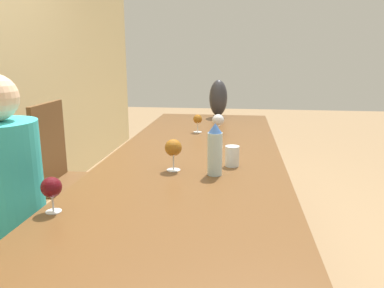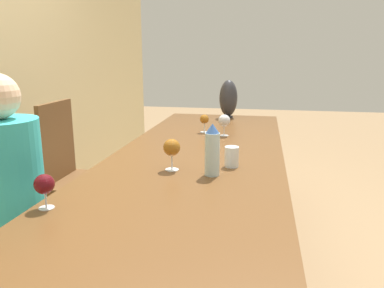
{
  "view_description": "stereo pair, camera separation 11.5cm",
  "coord_description": "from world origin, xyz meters",
  "px_view_note": "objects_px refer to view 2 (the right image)",
  "views": [
    {
      "loc": [
        -2.0,
        -0.24,
        1.29
      ],
      "look_at": [
        -0.14,
        0.0,
        0.83
      ],
      "focal_mm": 35.0,
      "sensor_mm": 36.0,
      "label": 1
    },
    {
      "loc": [
        -1.98,
        -0.35,
        1.29
      ],
      "look_at": [
        -0.14,
        0.0,
        0.83
      ],
      "focal_mm": 35.0,
      "sensor_mm": 36.0,
      "label": 2
    }
  ],
  "objects_px": {
    "vase": "(228,98)",
    "person_near": "(11,195)",
    "wine_glass_0": "(172,148)",
    "chair_far": "(76,171)",
    "wine_glass_3": "(204,120)",
    "wine_glass_2": "(224,121)",
    "wine_glass_1": "(44,185)",
    "water_bottle": "(212,150)",
    "water_tumbler": "(232,157)"
  },
  "relations": [
    {
      "from": "vase",
      "to": "wine_glass_2",
      "type": "height_order",
      "value": "vase"
    },
    {
      "from": "wine_glass_0",
      "to": "wine_glass_2",
      "type": "height_order",
      "value": "wine_glass_0"
    },
    {
      "from": "water_tumbler",
      "to": "wine_glass_2",
      "type": "relative_size",
      "value": 0.69
    },
    {
      "from": "water_bottle",
      "to": "water_tumbler",
      "type": "height_order",
      "value": "water_bottle"
    },
    {
      "from": "water_bottle",
      "to": "vase",
      "type": "distance_m",
      "value": 1.64
    },
    {
      "from": "vase",
      "to": "wine_glass_1",
      "type": "distance_m",
      "value": 2.18
    },
    {
      "from": "water_tumbler",
      "to": "person_near",
      "type": "distance_m",
      "value": 1.06
    },
    {
      "from": "wine_glass_0",
      "to": "wine_glass_1",
      "type": "bearing_deg",
      "value": 147.72
    },
    {
      "from": "vase",
      "to": "wine_glass_0",
      "type": "bearing_deg",
      "value": 175.58
    },
    {
      "from": "wine_glass_0",
      "to": "chair_far",
      "type": "relative_size",
      "value": 0.16
    },
    {
      "from": "vase",
      "to": "water_tumbler",
      "type": "bearing_deg",
      "value": -173.91
    },
    {
      "from": "water_tumbler",
      "to": "person_near",
      "type": "height_order",
      "value": "person_near"
    },
    {
      "from": "wine_glass_0",
      "to": "wine_glass_3",
      "type": "xyz_separation_m",
      "value": [
        0.92,
        -0.02,
        -0.02
      ]
    },
    {
      "from": "chair_far",
      "to": "water_tumbler",
      "type": "bearing_deg",
      "value": -110.91
    },
    {
      "from": "water_bottle",
      "to": "chair_far",
      "type": "distance_m",
      "value": 1.2
    },
    {
      "from": "vase",
      "to": "wine_glass_1",
      "type": "relative_size",
      "value": 2.54
    },
    {
      "from": "wine_glass_2",
      "to": "wine_glass_3",
      "type": "height_order",
      "value": "wine_glass_2"
    },
    {
      "from": "water_tumbler",
      "to": "wine_glass_3",
      "type": "bearing_deg",
      "value": 18.16
    },
    {
      "from": "wine_glass_3",
      "to": "person_near",
      "type": "relative_size",
      "value": 0.11
    },
    {
      "from": "wine_glass_2",
      "to": "wine_glass_0",
      "type": "bearing_deg",
      "value": 168.61
    },
    {
      "from": "vase",
      "to": "wine_glass_0",
      "type": "distance_m",
      "value": 1.6
    },
    {
      "from": "water_bottle",
      "to": "wine_glass_1",
      "type": "distance_m",
      "value": 0.74
    },
    {
      "from": "water_tumbler",
      "to": "wine_glass_3",
      "type": "distance_m",
      "value": 0.85
    },
    {
      "from": "water_bottle",
      "to": "vase",
      "type": "bearing_deg",
      "value": 2.81
    },
    {
      "from": "wine_glass_2",
      "to": "person_near",
      "type": "distance_m",
      "value": 1.41
    },
    {
      "from": "wine_glass_1",
      "to": "person_near",
      "type": "xyz_separation_m",
      "value": [
        0.28,
        0.37,
        -0.17
      ]
    },
    {
      "from": "vase",
      "to": "person_near",
      "type": "height_order",
      "value": "person_near"
    },
    {
      "from": "wine_glass_1",
      "to": "chair_far",
      "type": "height_order",
      "value": "chair_far"
    },
    {
      "from": "water_bottle",
      "to": "water_tumbler",
      "type": "xyz_separation_m",
      "value": [
        0.15,
        -0.08,
        -0.07
      ]
    },
    {
      "from": "water_bottle",
      "to": "wine_glass_3",
      "type": "xyz_separation_m",
      "value": [
        0.96,
        0.19,
        -0.03
      ]
    },
    {
      "from": "vase",
      "to": "wine_glass_3",
      "type": "height_order",
      "value": "vase"
    },
    {
      "from": "vase",
      "to": "wine_glass_2",
      "type": "xyz_separation_m",
      "value": [
        -0.76,
        -0.04,
        -0.07
      ]
    },
    {
      "from": "water_bottle",
      "to": "chair_far",
      "type": "bearing_deg",
      "value": 60.55
    },
    {
      "from": "person_near",
      "to": "water_tumbler",
      "type": "bearing_deg",
      "value": -69.54
    },
    {
      "from": "wine_glass_0",
      "to": "person_near",
      "type": "xyz_separation_m",
      "value": [
        -0.26,
        0.71,
        -0.19
      ]
    },
    {
      "from": "water_bottle",
      "to": "wine_glass_0",
      "type": "distance_m",
      "value": 0.21
    },
    {
      "from": "water_bottle",
      "to": "wine_glass_1",
      "type": "bearing_deg",
      "value": 132.45
    },
    {
      "from": "vase",
      "to": "wine_glass_3",
      "type": "relative_size",
      "value": 2.56
    },
    {
      "from": "wine_glass_1",
      "to": "wine_glass_2",
      "type": "xyz_separation_m",
      "value": [
        1.37,
        -0.51,
        0.01
      ]
    },
    {
      "from": "chair_far",
      "to": "wine_glass_1",
      "type": "bearing_deg",
      "value": -156.82
    },
    {
      "from": "person_near",
      "to": "water_bottle",
      "type": "bearing_deg",
      "value": -76.67
    },
    {
      "from": "person_near",
      "to": "wine_glass_0",
      "type": "bearing_deg",
      "value": -69.91
    },
    {
      "from": "water_tumbler",
      "to": "wine_glass_3",
      "type": "height_order",
      "value": "wine_glass_3"
    },
    {
      "from": "wine_glass_3",
      "to": "person_near",
      "type": "distance_m",
      "value": 1.39
    },
    {
      "from": "wine_glass_2",
      "to": "wine_glass_1",
      "type": "bearing_deg",
      "value": 159.63
    },
    {
      "from": "vase",
      "to": "chair_far",
      "type": "relative_size",
      "value": 0.34
    },
    {
      "from": "wine_glass_2",
      "to": "chair_far",
      "type": "distance_m",
      "value": 1.06
    },
    {
      "from": "chair_far",
      "to": "wine_glass_2",
      "type": "bearing_deg",
      "value": -72.31
    },
    {
      "from": "wine_glass_0",
      "to": "wine_glass_3",
      "type": "distance_m",
      "value": 0.92
    },
    {
      "from": "water_bottle",
      "to": "wine_glass_1",
      "type": "relative_size",
      "value": 1.87
    }
  ]
}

